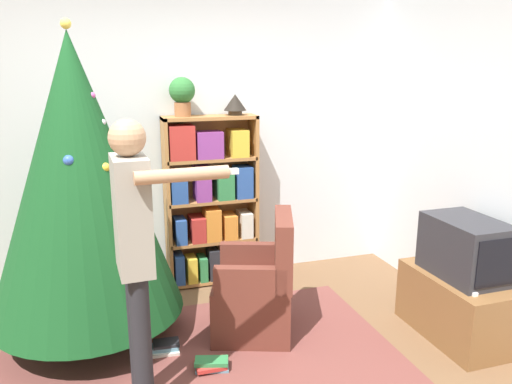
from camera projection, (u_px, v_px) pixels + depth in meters
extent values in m
cube|color=silver|center=(175.00, 141.00, 4.47)|extent=(8.00, 0.10, 2.60)
cube|color=brown|center=(204.00, 363.00, 3.36)|extent=(2.67, 1.72, 0.01)
cube|color=#A8703D|center=(167.00, 205.00, 4.37)|extent=(0.03, 0.27, 1.53)
cube|color=#A8703D|center=(253.00, 198.00, 4.61)|extent=(0.03, 0.27, 1.53)
cube|color=#A8703D|center=(210.00, 118.00, 4.31)|extent=(0.82, 0.27, 0.03)
cube|color=#A8703D|center=(208.00, 198.00, 4.61)|extent=(0.82, 0.01, 1.53)
cube|color=#A8703D|center=(213.00, 277.00, 4.67)|extent=(0.79, 0.27, 0.03)
cube|color=#284C93|center=(179.00, 268.00, 4.51)|extent=(0.08, 0.21, 0.27)
cube|color=gold|center=(191.00, 269.00, 4.54)|extent=(0.09, 0.19, 0.23)
cube|color=#2D7A42|center=(202.00, 268.00, 4.57)|extent=(0.07, 0.19, 0.22)
cube|color=#232328|center=(213.00, 263.00, 4.59)|extent=(0.09, 0.19, 0.28)
cube|color=#5B899E|center=(225.00, 264.00, 4.63)|extent=(0.07, 0.19, 0.23)
cube|color=#232328|center=(235.00, 259.00, 4.68)|extent=(0.08, 0.24, 0.29)
cube|color=#2D7A42|center=(248.00, 260.00, 4.70)|extent=(0.09, 0.20, 0.25)
cube|color=#A8703D|center=(212.00, 239.00, 4.58)|extent=(0.79, 0.27, 0.03)
cube|color=#284C93|center=(180.00, 230.00, 4.44)|extent=(0.10, 0.21, 0.22)
cube|color=#B22D28|center=(197.00, 228.00, 4.49)|extent=(0.13, 0.23, 0.22)
cube|color=orange|center=(212.00, 224.00, 4.51)|extent=(0.14, 0.21, 0.29)
cube|color=orange|center=(229.00, 225.00, 4.57)|extent=(0.12, 0.22, 0.22)
cube|color=beige|center=(245.00, 224.00, 4.62)|extent=(0.11, 0.22, 0.23)
cube|color=#A8703D|center=(211.00, 200.00, 4.49)|extent=(0.79, 0.27, 0.03)
cube|color=#284C93|center=(178.00, 189.00, 4.36)|extent=(0.14, 0.25, 0.22)
cube|color=#843889|center=(202.00, 183.00, 4.40)|extent=(0.13, 0.22, 0.31)
cube|color=#2D7A42|center=(223.00, 184.00, 4.48)|extent=(0.15, 0.25, 0.26)
cube|color=#284C93|center=(242.00, 182.00, 4.50)|extent=(0.15, 0.20, 0.28)
cube|color=#A8703D|center=(210.00, 159.00, 4.40)|extent=(0.79, 0.27, 0.03)
cube|color=#B22D28|center=(181.00, 142.00, 4.25)|extent=(0.22, 0.21, 0.29)
cube|color=#843889|center=(209.00, 145.00, 4.32)|extent=(0.23, 0.19, 0.23)
cube|color=gold|center=(238.00, 143.00, 4.42)|extent=(0.15, 0.23, 0.24)
cube|color=brown|center=(459.00, 305.00, 3.67)|extent=(0.52, 0.85, 0.48)
cube|color=#28282D|center=(466.00, 248.00, 3.56)|extent=(0.40, 0.59, 0.42)
cube|color=black|center=(497.00, 263.00, 3.29)|extent=(0.33, 0.01, 0.33)
cube|color=white|center=(470.00, 291.00, 3.33)|extent=(0.04, 0.12, 0.02)
cylinder|color=#4C3323|center=(93.00, 330.00, 3.70)|extent=(0.36, 0.36, 0.10)
cylinder|color=brown|center=(92.00, 316.00, 3.67)|extent=(0.08, 0.08, 0.12)
cone|color=#14471E|center=(79.00, 179.00, 3.42)|extent=(1.35, 1.35, 1.96)
sphere|color=gold|center=(105.00, 167.00, 3.23)|extent=(0.06, 0.06, 0.06)
sphere|color=silver|center=(111.00, 138.00, 3.39)|extent=(0.07, 0.07, 0.07)
sphere|color=#335BB2|center=(69.00, 160.00, 3.12)|extent=(0.07, 0.07, 0.07)
sphere|color=#B74C93|center=(92.00, 95.00, 3.27)|extent=(0.04, 0.04, 0.04)
sphere|color=#B74C93|center=(77.00, 141.00, 3.59)|extent=(0.06, 0.06, 0.06)
sphere|color=gold|center=(125.00, 236.00, 4.03)|extent=(0.04, 0.04, 0.04)
sphere|color=silver|center=(103.00, 122.00, 3.31)|extent=(0.04, 0.04, 0.04)
sphere|color=#E5CC4C|center=(66.00, 24.00, 3.17)|extent=(0.07, 0.07, 0.07)
cube|color=brown|center=(252.00, 306.00, 3.72)|extent=(0.71, 0.71, 0.42)
cube|color=brown|center=(283.00, 248.00, 3.60)|extent=(0.30, 0.57, 0.50)
cube|color=brown|center=(253.00, 255.00, 3.88)|extent=(0.50, 0.24, 0.20)
cube|color=brown|center=(250.00, 281.00, 3.41)|extent=(0.50, 0.24, 0.20)
cylinder|color=#232328|center=(138.00, 332.00, 2.94)|extent=(0.11, 0.11, 0.85)
cylinder|color=#232328|center=(142.00, 348.00, 2.77)|extent=(0.11, 0.11, 0.85)
cube|color=gray|center=(132.00, 215.00, 2.67)|extent=(0.19, 0.33, 0.64)
cylinder|color=tan|center=(128.00, 211.00, 2.86)|extent=(0.07, 0.07, 0.51)
cylinder|color=tan|center=(182.00, 175.00, 2.51)|extent=(0.48, 0.09, 0.07)
cube|color=white|center=(228.00, 172.00, 2.59)|extent=(0.11, 0.04, 0.03)
sphere|color=tan|center=(127.00, 138.00, 2.57)|extent=(0.20, 0.20, 0.20)
cylinder|color=#935B38|center=(183.00, 109.00, 4.22)|extent=(0.14, 0.14, 0.12)
sphere|color=#2D7033|center=(182.00, 90.00, 4.18)|extent=(0.22, 0.22, 0.22)
cylinder|color=#473828|center=(235.00, 113.00, 4.37)|extent=(0.12, 0.12, 0.04)
cone|color=black|center=(235.00, 102.00, 4.35)|extent=(0.20, 0.20, 0.14)
cube|color=beige|center=(164.00, 350.00, 3.50)|extent=(0.22, 0.17, 0.02)
cube|color=#5B899E|center=(164.00, 347.00, 3.49)|extent=(0.22, 0.13, 0.03)
cube|color=#232328|center=(166.00, 343.00, 3.50)|extent=(0.19, 0.13, 0.02)
cube|color=#5B899E|center=(212.00, 367.00, 3.31)|extent=(0.24, 0.18, 0.02)
cube|color=#B22D28|center=(210.00, 364.00, 3.29)|extent=(0.20, 0.16, 0.03)
cube|color=#2D7A42|center=(211.00, 361.00, 3.28)|extent=(0.24, 0.16, 0.03)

